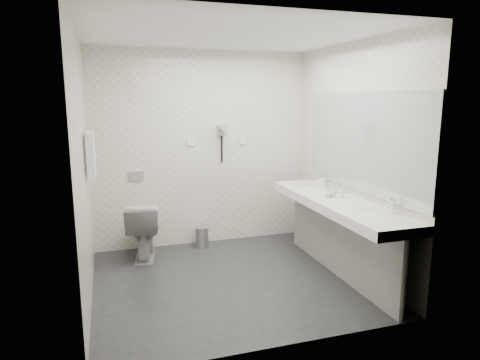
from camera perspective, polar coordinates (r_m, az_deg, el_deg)
name	(u,v)px	position (r m, az deg, el deg)	size (l,w,h in m)	color
floor	(231,280)	(4.65, -1.24, -13.26)	(2.80, 2.80, 0.00)	#252529
ceiling	(230,35)	(4.29, -1.38, 18.90)	(2.80, 2.80, 0.00)	white
wall_back	(202,150)	(5.54, -5.08, 4.08)	(2.80, 2.80, 0.00)	silver
wall_front	(281,190)	(3.09, 5.46, -1.34)	(2.80, 2.80, 0.00)	silver
wall_left	(83,171)	(4.13, -20.29, 1.13)	(2.60, 2.60, 0.00)	silver
wall_right	(352,158)	(4.87, 14.74, 2.83)	(2.60, 2.60, 0.00)	silver
vanity_counter	(337,204)	(4.64, 12.90, -3.12)	(0.55, 2.20, 0.10)	white
vanity_panel	(338,242)	(4.77, 12.95, -8.06)	(0.03, 2.15, 0.75)	gray
vanity_post_near	(403,279)	(3.99, 21.04, -12.34)	(0.06, 0.06, 0.75)	silver
vanity_post_far	(299,216)	(5.66, 7.89, -4.87)	(0.06, 0.06, 0.75)	silver
mirror	(362,142)	(4.67, 16.00, 4.91)	(0.02, 2.20, 1.05)	#B2BCC6
basin_near	(374,216)	(4.11, 17.50, -4.68)	(0.40, 0.31, 0.05)	white
basin_far	(310,188)	(5.19, 9.31, -1.13)	(0.40, 0.31, 0.05)	white
faucet_near	(392,205)	(4.20, 19.76, -3.22)	(0.04, 0.04, 0.15)	silver
faucet_far	(324,180)	(5.26, 11.23, -0.03)	(0.04, 0.04, 0.15)	silver
soap_bottle_a	(334,193)	(4.71, 12.43, -1.72)	(0.04, 0.04, 0.09)	silver
soap_bottle_b	(328,193)	(4.70, 11.76, -1.68)	(0.08, 0.08, 0.10)	silver
soap_bottle_c	(342,193)	(4.68, 13.49, -1.69)	(0.04, 0.04, 0.12)	silver
glass_left	(337,188)	(4.94, 12.81, -1.05)	(0.06, 0.06, 0.11)	silver
glass_right	(328,186)	(4.97, 11.72, -0.85)	(0.07, 0.07, 0.12)	silver
toilet	(143,230)	(5.28, -12.83, -6.49)	(0.39, 0.69, 0.70)	white
flush_plate	(136,176)	(5.45, -13.74, 0.51)	(0.18, 0.02, 0.12)	#B2B5BA
pedal_bin	(202,238)	(5.59, -5.16, -7.69)	(0.18, 0.18, 0.25)	#B2B5BA
bin_lid	(202,228)	(5.55, -5.18, -6.40)	(0.18, 0.18, 0.01)	#B2B5BA
towel_rail	(89,133)	(4.64, -19.63, 5.91)	(0.02, 0.02, 0.62)	silver
towel_near	(91,156)	(4.52, -19.38, 3.01)	(0.07, 0.24, 0.48)	white
towel_far	(91,153)	(4.80, -19.29, 3.43)	(0.07, 0.24, 0.48)	white
dryer_cradle	(221,130)	(5.55, -2.52, 6.71)	(0.10, 0.04, 0.14)	#939499
dryer_barrel	(223,128)	(5.48, -2.33, 6.97)	(0.08, 0.08, 0.14)	#939499
dryer_cord	(222,149)	(5.56, -2.46, 4.13)	(0.02, 0.02, 0.35)	black
switch_plate_a	(191,142)	(5.49, -6.60, 5.03)	(0.09, 0.02, 0.09)	white
switch_plate_b	(243,141)	(5.66, 0.39, 5.28)	(0.09, 0.02, 0.09)	white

